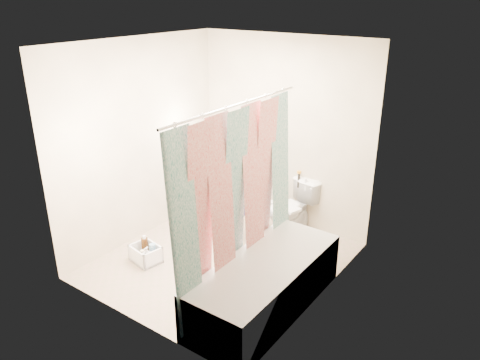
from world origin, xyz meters
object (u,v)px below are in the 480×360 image
Objects in this scene: toilet at (291,208)px; bathtub at (265,283)px; cleaning_caddy at (146,255)px; plumber at (234,181)px.

bathtub is at bearing -51.62° from toilet.
bathtub is 2.60× the size of toilet.
bathtub is 1.54m from cleaning_caddy.
cleaning_caddy is (-0.97, -1.56, -0.24)m from toilet.
toilet is at bearing 68.81° from cleaning_caddy.
cleaning_caddy is at bearing -176.42° from bathtub.
toilet is 0.43× the size of plumber.
toilet is (-0.56, 1.47, 0.07)m from bathtub.
bathtub is at bearing 14.19° from cleaning_caddy.
plumber is 1.30m from cleaning_caddy.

